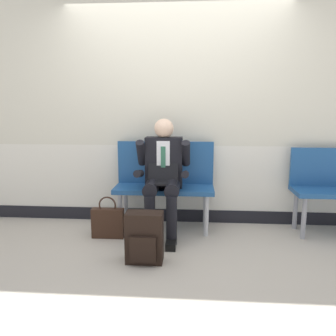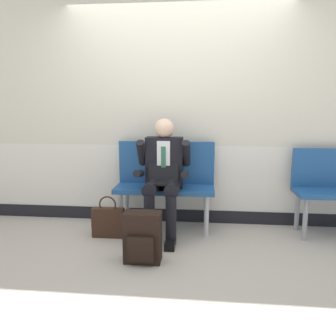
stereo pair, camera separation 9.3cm
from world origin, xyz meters
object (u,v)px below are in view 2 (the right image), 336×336
at_px(backpack, 143,238).
at_px(handbag, 108,222).
at_px(bench_with_person, 165,179).
at_px(person_seated, 163,174).

distance_m(backpack, handbag, 0.71).
height_order(bench_with_person, handbag, bench_with_person).
bearing_deg(person_seated, bench_with_person, 90.00).
height_order(bench_with_person, person_seated, person_seated).
height_order(bench_with_person, backpack, bench_with_person).
distance_m(person_seated, handbag, 0.78).
height_order(backpack, handbag, backpack).
bearing_deg(backpack, handbag, 131.24).
distance_m(person_seated, backpack, 0.82).
xyz_separation_m(person_seated, handbag, (-0.57, -0.15, -0.50)).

